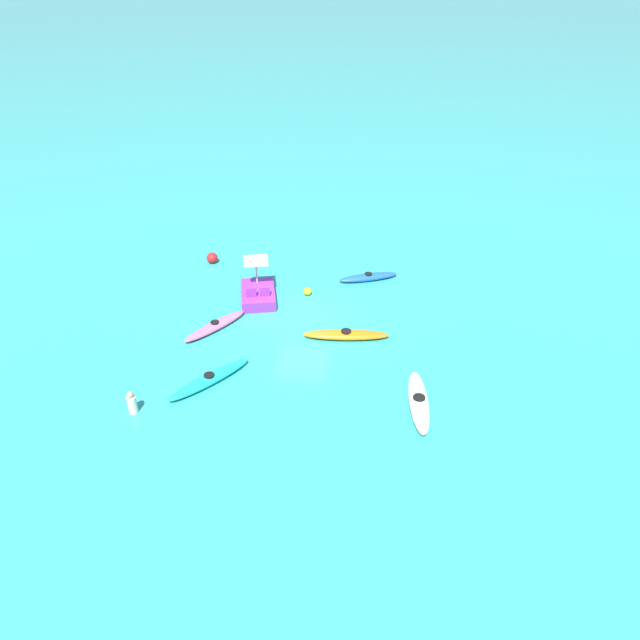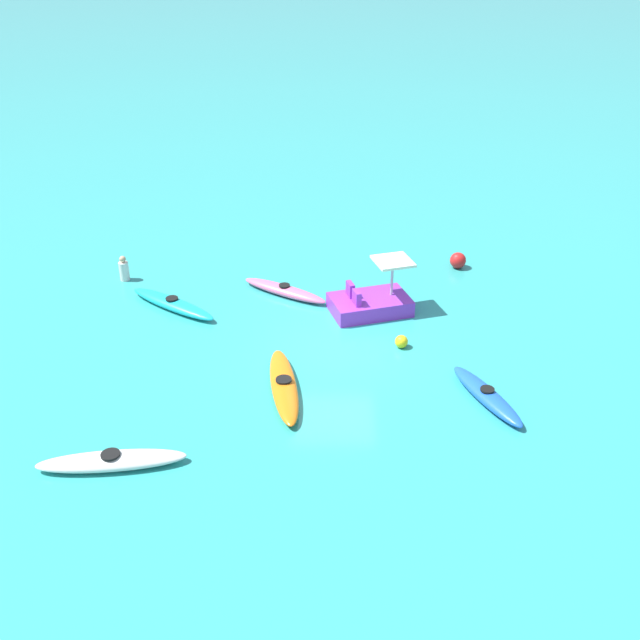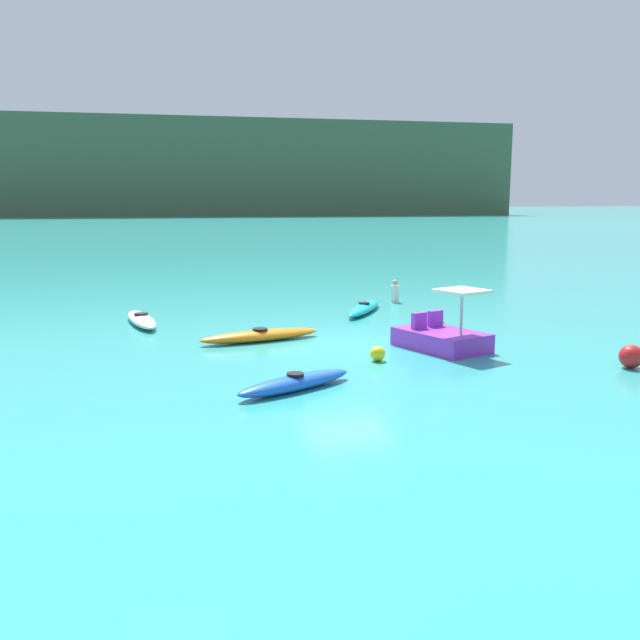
{
  "view_description": "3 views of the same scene",
  "coord_description": "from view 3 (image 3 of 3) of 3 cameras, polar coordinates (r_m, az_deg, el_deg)",
  "views": [
    {
      "loc": [
        -4.49,
        20.47,
        13.11
      ],
      "look_at": [
        -1.0,
        0.98,
        0.56
      ],
      "focal_mm": 31.72,
      "sensor_mm": 36.0,
      "label": 1
    },
    {
      "loc": [
        -18.08,
        0.12,
        10.89
      ],
      "look_at": [
        1.14,
        0.41,
        0.31
      ],
      "focal_mm": 41.41,
      "sensor_mm": 36.0,
      "label": 2
    },
    {
      "loc": [
        -6.14,
        -17.46,
        3.96
      ],
      "look_at": [
        -0.14,
        2.07,
        0.37
      ],
      "focal_mm": 38.85,
      "sensor_mm": 36.0,
      "label": 3
    }
  ],
  "objects": [
    {
      "name": "kayak_cyan",
      "position": [
        24.4,
        3.64,
        0.98
      ],
      "size": [
        2.53,
        3.2,
        0.37
      ],
      "color": "#19B7C6",
      "rests_on": "ground_plane"
    },
    {
      "name": "kayak_white",
      "position": [
        22.78,
        -14.5,
        0.04
      ],
      "size": [
        1.09,
        3.4,
        0.37
      ],
      "color": "white",
      "rests_on": "ground_plane"
    },
    {
      "name": "person_near_shore",
      "position": [
        26.96,
        6.19,
        2.28
      ],
      "size": [
        0.41,
        0.41,
        0.88
      ],
      "color": "silver",
      "rests_on": "ground_plane"
    },
    {
      "name": "headland_cliff",
      "position": [
        187.23,
        -7.14,
        12.04
      ],
      "size": [
        135.05,
        63.25,
        22.03
      ],
      "primitive_type": "cube",
      "rotation": [
        0.0,
        0.0,
        -0.08
      ],
      "color": "#42563D",
      "rests_on": "ground_plane"
    },
    {
      "name": "ground_plane",
      "position": [
        18.93,
        2.26,
        -2.13
      ],
      "size": [
        600.0,
        600.0,
        0.0
      ],
      "primitive_type": "plane",
      "color": "teal"
    },
    {
      "name": "pedal_boat_purple",
      "position": [
        18.71,
        10.0,
        -1.37
      ],
      "size": [
        2.15,
        2.74,
        1.68
      ],
      "color": "purple",
      "rests_on": "ground_plane"
    },
    {
      "name": "kayak_orange",
      "position": [
        19.55,
        -4.95,
        -1.28
      ],
      "size": [
        3.59,
        1.21,
        0.37
      ],
      "color": "orange",
      "rests_on": "ground_plane"
    },
    {
      "name": "kayak_blue",
      "position": [
        14.55,
        -2.05,
        -5.18
      ],
      "size": [
        2.9,
        1.71,
        0.37
      ],
      "color": "blue",
      "rests_on": "ground_plane"
    },
    {
      "name": "buoy_yellow",
      "position": [
        17.15,
        4.77,
        -2.78
      ],
      "size": [
        0.37,
        0.37,
        0.37
      ],
      "primitive_type": "sphere",
      "color": "yellow",
      "rests_on": "ground_plane"
    },
    {
      "name": "buoy_red",
      "position": [
        17.97,
        24.25,
        -2.75
      ],
      "size": [
        0.56,
        0.56,
        0.56
      ],
      "primitive_type": "sphere",
      "color": "red",
      "rests_on": "ground_plane"
    },
    {
      "name": "kayak_pink",
      "position": [
        21.64,
        9.34,
        -0.28
      ],
      "size": [
        2.13,
        2.98,
        0.37
      ],
      "color": "pink",
      "rests_on": "ground_plane"
    }
  ]
}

